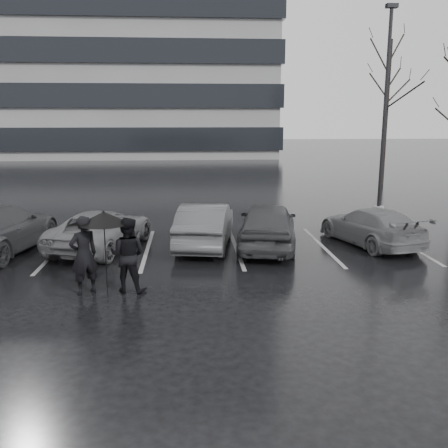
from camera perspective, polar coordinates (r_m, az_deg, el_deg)
ground at (r=13.45m, az=-0.17°, el=-5.49°), size 160.00×160.00×0.00m
car_main at (r=15.78m, az=5.01°, el=-0.11°), size 2.52×4.59×1.48m
car_west_a at (r=15.94m, az=-2.14°, el=-0.08°), size 2.13×4.44×1.40m
car_west_b at (r=16.13m, az=-13.81°, el=-0.61°), size 3.21×4.79×1.22m
car_east at (r=16.83m, az=16.41°, el=-0.25°), size 2.76×4.47×1.21m
pedestrian_left at (r=12.07m, az=-15.74°, el=-3.43°), size 0.81×0.76×1.86m
pedestrian_right at (r=11.98m, az=-10.95°, el=-3.48°), size 1.01×0.87×1.79m
umbrella at (r=11.90m, az=-13.59°, el=0.68°), size 1.15×1.15×1.96m
lamp_post at (r=22.90m, az=17.85°, el=11.25°), size 0.47×0.47×8.61m
stall_stripes at (r=15.82m, az=-3.69°, el=-2.80°), size 19.72×5.00×0.00m
tree_north at (r=32.07m, az=18.01°, el=11.89°), size 0.26×0.26×8.50m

